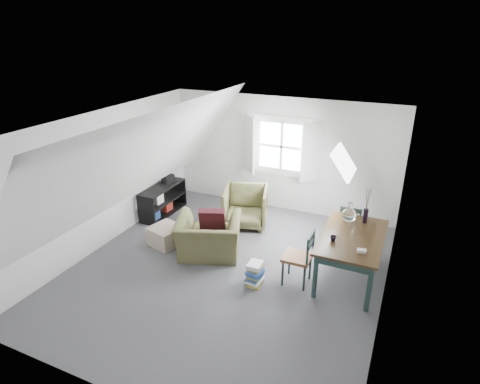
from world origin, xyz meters
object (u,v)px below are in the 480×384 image
at_px(dining_table, 352,242).
at_px(dining_chair_far, 350,226).
at_px(ottoman, 166,236).
at_px(armchair_near, 209,254).
at_px(dining_chair_near, 300,257).
at_px(media_shelf, 162,202).
at_px(magazine_stack, 255,274).
at_px(armchair_far, 245,224).

distance_m(dining_table, dining_chair_far, 1.01).
bearing_deg(ottoman, armchair_near, 0.02).
height_order(dining_chair_near, media_shelf, dining_chair_near).
height_order(armchair_near, magazine_stack, magazine_stack).
relative_size(dining_chair_near, magazine_stack, 2.46).
bearing_deg(dining_table, dining_chair_far, 95.70).
xyz_separation_m(armchair_near, dining_table, (2.43, 0.28, 0.69)).
xyz_separation_m(dining_chair_far, media_shelf, (-3.99, -0.19, -0.18)).
relative_size(dining_table, dining_chair_near, 1.71).
relative_size(ottoman, dining_chair_far, 0.60).
relative_size(dining_table, media_shelf, 1.27).
xyz_separation_m(ottoman, magazine_stack, (2.01, -0.49, 0.01)).
xyz_separation_m(armchair_far, media_shelf, (-1.85, -0.30, 0.29)).
bearing_deg(armchair_far, dining_table, -42.39).
height_order(ottoman, dining_table, dining_table).
xyz_separation_m(armchair_far, dining_table, (2.31, -1.08, 0.69)).
relative_size(dining_chair_far, magazine_stack, 2.39).
height_order(ottoman, dining_chair_far, dining_chair_far).
height_order(armchair_far, media_shelf, media_shelf).
xyz_separation_m(armchair_far, dining_chair_near, (1.59, -1.53, 0.48)).
bearing_deg(ottoman, media_shelf, 127.20).
bearing_deg(armchair_near, dining_chair_near, 153.92).
height_order(armchair_near, dining_table, dining_table).
xyz_separation_m(ottoman, dining_table, (3.35, 0.28, 0.51)).
relative_size(armchair_near, dining_chair_far, 1.23).
height_order(media_shelf, magazine_stack, media_shelf).
bearing_deg(armchair_far, dining_chair_near, -61.09).
bearing_deg(magazine_stack, dining_chair_far, 56.20).
relative_size(armchair_far, dining_table, 0.56).
bearing_deg(dining_chair_far, dining_table, 84.86).
relative_size(media_shelf, magazine_stack, 3.31).
bearing_deg(dining_chair_near, magazine_stack, -74.36).
xyz_separation_m(armchair_far, ottoman, (-1.04, -1.37, 0.18)).
distance_m(armchair_near, armchair_far, 1.37).
xyz_separation_m(armchair_far, magazine_stack, (0.97, -1.86, 0.19)).
bearing_deg(armchair_near, dining_chair_far, -171.66).
xyz_separation_m(dining_chair_far, dining_chair_near, (-0.54, -1.41, 0.01)).
xyz_separation_m(armchair_far, dining_chair_far, (2.13, -0.11, 0.47)).
height_order(dining_chair_far, magazine_stack, dining_chair_far).
relative_size(armchair_far, dining_chair_near, 0.96).
bearing_deg(media_shelf, armchair_near, -26.82).
relative_size(dining_chair_far, dining_chair_near, 0.97).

